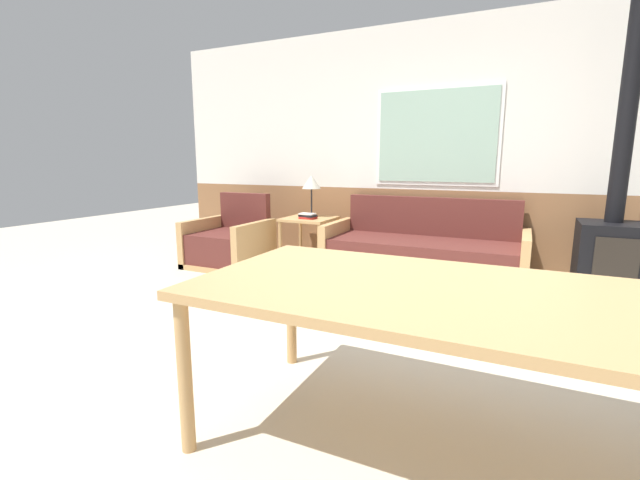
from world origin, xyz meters
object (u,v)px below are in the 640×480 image
Objects in this scene: wood_stove at (613,231)px; side_table at (309,225)px; armchair at (230,244)px; couch at (422,255)px; dining_table at (464,305)px; table_lamp at (311,184)px.

side_table is at bearing 178.12° from wood_stove.
armchair is 3.85m from wood_stove.
armchair is 0.97m from side_table.
couch is 0.92× the size of dining_table.
couch is 4.05× the size of table_lamp.
dining_table is at bearing -52.90° from side_table.
side_table is 0.26× the size of dining_table.
couch is 3.58× the size of side_table.
table_lamp is (-1.38, 0.15, 0.70)m from couch.
wood_stove reaches higher than armchair.
couch is 2.22m from armchair.
wood_stove is (3.82, 0.36, 0.38)m from armchair.
couch is at bearing 105.12° from dining_table.
couch is at bearing 178.21° from wood_stove.
wood_stove reaches higher than dining_table.
side_table is at bearing 178.00° from couch.
side_table is 1.13× the size of table_lamp.
armchair is at bearing -169.42° from couch.
table_lamp is at bearing 18.99° from armchair.
armchair is 1.21m from table_lamp.
side_table is at bearing 127.10° from dining_table.
dining_table is (2.10, -2.77, 0.19)m from side_table.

